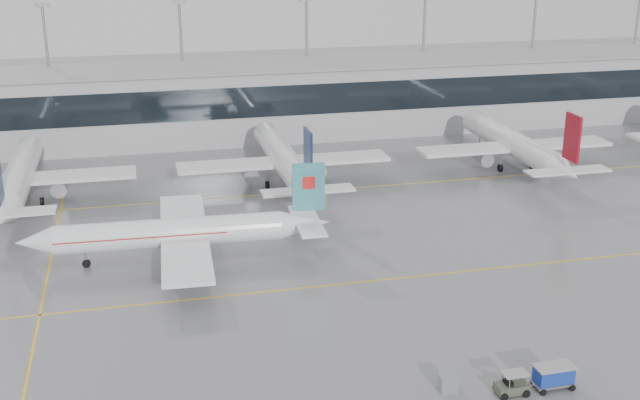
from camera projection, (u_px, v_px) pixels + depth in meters
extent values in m
plane|color=slate|center=(347.00, 283.00, 81.89)|extent=(320.00, 320.00, 0.00)
cube|color=gold|center=(347.00, 283.00, 81.88)|extent=(120.00, 0.25, 0.01)
cube|color=gold|center=(289.00, 193.00, 109.45)|extent=(120.00, 0.25, 0.01)
cube|color=gold|center=(52.00, 254.00, 89.06)|extent=(0.25, 60.00, 0.01)
cube|color=#9E9EA2|center=(252.00, 102.00, 136.90)|extent=(180.00, 15.00, 12.00)
cube|color=black|center=(259.00, 102.00, 129.48)|extent=(180.00, 0.20, 5.00)
cube|color=gray|center=(251.00, 65.00, 134.88)|extent=(182.00, 16.00, 0.40)
cylinder|color=gray|center=(49.00, 74.00, 133.51)|extent=(0.50, 0.50, 22.00)
cube|color=gray|center=(42.00, 5.00, 129.82)|extent=(2.40, 1.00, 0.60)
cylinder|color=gray|center=(183.00, 69.00, 138.36)|extent=(0.50, 0.50, 22.00)
cube|color=gray|center=(179.00, 2.00, 134.67)|extent=(2.40, 1.00, 0.60)
cylinder|color=gray|center=(307.00, 64.00, 143.21)|extent=(0.50, 0.50, 22.00)
cylinder|color=gray|center=(423.00, 60.00, 148.06)|extent=(0.50, 0.50, 22.00)
cylinder|color=gray|center=(532.00, 55.00, 152.91)|extent=(0.50, 0.50, 22.00)
cylinder|color=gray|center=(633.00, 51.00, 157.75)|extent=(0.50, 0.50, 22.00)
cylinder|color=white|center=(170.00, 233.00, 86.21)|extent=(24.06, 4.21, 3.14)
cone|color=white|center=(34.00, 242.00, 83.70)|extent=(4.14, 3.32, 3.14)
cone|color=white|center=(305.00, 224.00, 88.85)|extent=(5.73, 3.39, 3.14)
cube|color=white|center=(184.00, 235.00, 86.61)|extent=(6.15, 26.14, 0.45)
cube|color=white|center=(307.00, 221.00, 88.79)|extent=(3.24, 10.09, 0.25)
cube|color=teal|center=(309.00, 187.00, 87.53)|extent=(3.61, 0.51, 5.36)
cylinder|color=#9797A0|center=(182.00, 266.00, 82.55)|extent=(3.69, 2.26, 2.10)
cylinder|color=#9797A0|center=(179.00, 233.00, 91.46)|extent=(3.69, 2.26, 2.10)
cylinder|color=gray|center=(86.00, 258.00, 85.32)|extent=(0.20, 0.20, 1.31)
cylinder|color=black|center=(86.00, 264.00, 85.54)|extent=(0.91, 0.34, 0.90)
cylinder|color=gray|center=(196.00, 259.00, 84.93)|extent=(0.24, 0.24, 1.31)
cylinder|color=black|center=(196.00, 264.00, 85.15)|extent=(1.12, 0.50, 1.10)
cylinder|color=gray|center=(193.00, 240.00, 89.76)|extent=(0.24, 0.24, 1.31)
cylinder|color=black|center=(194.00, 246.00, 89.97)|extent=(1.12, 0.50, 1.10)
cube|color=#B70F0F|center=(308.00, 182.00, 87.36)|extent=(1.42, 0.51, 1.40)
cube|color=#B70F0F|center=(141.00, 233.00, 85.60)|extent=(18.12, 3.97, 0.12)
cylinder|color=silver|center=(20.00, 173.00, 105.10)|extent=(3.59, 27.36, 3.59)
cone|color=silver|center=(32.00, 143.00, 119.51)|extent=(3.59, 4.00, 3.59)
cone|color=silver|center=(4.00, 215.00, 89.95)|extent=(3.59, 5.60, 3.59)
cube|color=silver|center=(19.00, 180.00, 103.85)|extent=(29.64, 5.00, 0.45)
cube|color=silver|center=(3.00, 213.00, 89.67)|extent=(11.40, 2.80, 0.25)
cylinder|color=#9797A0|center=(59.00, 187.00, 105.86)|extent=(2.10, 3.60, 2.10)
cylinder|color=gray|center=(30.00, 169.00, 115.75)|extent=(0.20, 0.20, 1.56)
cylinder|color=black|center=(31.00, 174.00, 116.01)|extent=(0.30, 0.90, 0.90)
cylinder|color=black|center=(0.00, 204.00, 103.29)|extent=(0.45, 1.10, 1.10)
cylinder|color=gray|center=(41.00, 196.00, 104.18)|extent=(0.24, 0.24, 1.56)
cylinder|color=black|center=(42.00, 201.00, 104.43)|extent=(0.45, 1.10, 1.10)
cylinder|color=silver|center=(282.00, 156.00, 112.81)|extent=(3.59, 27.36, 3.59)
cone|color=silver|center=(263.00, 130.00, 127.22)|extent=(3.59, 4.00, 3.59)
cone|color=silver|center=(308.00, 192.00, 97.66)|extent=(3.59, 5.60, 3.59)
cube|color=silver|center=(284.00, 162.00, 111.56)|extent=(29.64, 5.00, 0.45)
cube|color=silver|center=(308.00, 190.00, 97.38)|extent=(11.40, 2.80, 0.25)
cube|color=#0F1E46|center=(308.00, 155.00, 95.71)|extent=(0.35, 3.60, 6.12)
cylinder|color=#9797A0|center=(250.00, 173.00, 111.45)|extent=(2.10, 3.60, 2.10)
cylinder|color=#9797A0|center=(317.00, 169.00, 113.57)|extent=(2.10, 3.60, 2.10)
cylinder|color=gray|center=(269.00, 154.00, 123.47)|extent=(0.20, 0.20, 1.56)
cylinder|color=black|center=(269.00, 159.00, 123.72)|extent=(0.30, 0.90, 0.90)
cylinder|color=gray|center=(267.00, 179.00, 110.75)|extent=(0.24, 0.24, 1.56)
cylinder|color=black|center=(267.00, 185.00, 111.00)|extent=(0.45, 1.10, 1.10)
cylinder|color=gray|center=(304.00, 177.00, 111.89)|extent=(0.24, 0.24, 1.56)
cylinder|color=black|center=(304.00, 182.00, 112.15)|extent=(0.45, 1.10, 1.10)
cylinder|color=silver|center=(510.00, 141.00, 120.52)|extent=(3.59, 27.36, 3.59)
cone|color=silver|center=(468.00, 118.00, 134.93)|extent=(3.59, 4.00, 3.59)
cone|color=silver|center=(567.00, 173.00, 105.38)|extent=(3.59, 5.60, 3.59)
cube|color=silver|center=(515.00, 146.00, 119.28)|extent=(29.64, 5.00, 0.45)
cube|color=silver|center=(568.00, 171.00, 105.10)|extent=(11.40, 2.80, 0.25)
cube|color=maroon|center=(572.00, 138.00, 103.42)|extent=(0.35, 3.60, 6.12)
cylinder|color=#9797A0|center=(483.00, 157.00, 119.17)|extent=(2.10, 3.60, 2.10)
cylinder|color=#9797A0|center=(541.00, 153.00, 121.28)|extent=(2.10, 3.60, 2.10)
cylinder|color=gray|center=(480.00, 140.00, 131.18)|extent=(0.20, 0.20, 1.56)
cylinder|color=black|center=(479.00, 145.00, 131.43)|extent=(0.30, 0.90, 0.90)
cylinder|color=gray|center=(500.00, 163.00, 118.46)|extent=(0.24, 0.24, 1.56)
cylinder|color=black|center=(500.00, 168.00, 118.71)|extent=(0.45, 1.10, 1.10)
cylinder|color=gray|center=(533.00, 160.00, 119.61)|extent=(0.24, 0.24, 1.56)
cylinder|color=black|center=(532.00, 165.00, 119.86)|extent=(0.45, 1.10, 1.10)
cube|color=#3F4537|center=(512.00, 388.00, 62.46)|extent=(2.54, 1.41, 0.73)
cube|color=gray|center=(515.00, 373.00, 62.11)|extent=(2.02, 1.40, 0.06)
cube|color=black|center=(508.00, 383.00, 62.23)|extent=(0.54, 0.85, 0.42)
cylinder|color=gray|center=(533.00, 385.00, 62.92)|extent=(1.26, 0.11, 0.08)
cylinder|color=gray|center=(510.00, 384.00, 61.56)|extent=(0.08, 0.08, 0.94)
cylinder|color=gray|center=(503.00, 376.00, 62.62)|extent=(0.08, 0.08, 0.94)
cylinder|color=gray|center=(527.00, 382.00, 61.91)|extent=(0.08, 0.08, 0.94)
cylinder|color=gray|center=(520.00, 374.00, 62.97)|extent=(0.08, 0.08, 0.94)
cylinder|color=black|center=(504.00, 397.00, 61.69)|extent=(0.63, 0.22, 0.63)
cylinder|color=black|center=(496.00, 388.00, 62.94)|extent=(0.63, 0.22, 0.63)
cylinder|color=black|center=(526.00, 394.00, 62.14)|extent=(0.63, 0.22, 0.63)
cylinder|color=black|center=(518.00, 384.00, 63.39)|extent=(0.63, 0.22, 0.63)
cube|color=gray|center=(553.00, 382.00, 63.34)|extent=(3.21, 1.65, 0.19)
cube|color=navy|center=(554.00, 374.00, 63.10)|extent=(2.99, 1.54, 1.27)
cube|color=gray|center=(555.00, 367.00, 62.88)|extent=(3.21, 1.75, 0.11)
cylinder|color=black|center=(543.00, 392.00, 62.39)|extent=(0.53, 0.20, 0.53)
cylinder|color=black|center=(533.00, 382.00, 63.84)|extent=(0.53, 0.20, 0.53)
cylinder|color=black|center=(572.00, 388.00, 62.99)|extent=(0.53, 0.20, 0.53)
cylinder|color=black|center=(562.00, 377.00, 64.44)|extent=(0.53, 0.20, 0.53)
cube|color=slate|center=(448.00, 383.00, 62.85)|extent=(1.44, 1.34, 1.37)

